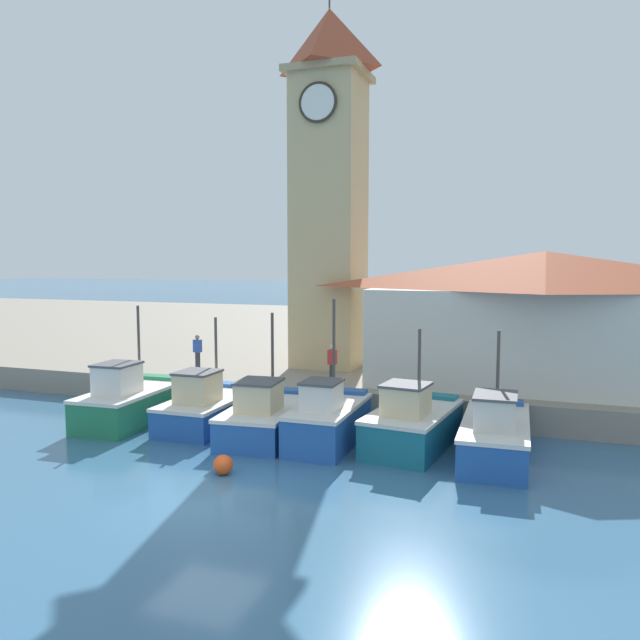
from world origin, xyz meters
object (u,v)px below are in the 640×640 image
(fishing_boat_center, at_px, (413,424))
(dock_worker_along_quay, at_px, (198,352))
(fishing_boat_left_outer, at_px, (208,407))
(mooring_buoy, at_px, (223,465))
(fishing_boat_left_inner, at_px, (267,416))
(dock_worker_near_tower, at_px, (332,364))
(fishing_boat_far_left, at_px, (130,401))
(warehouse_right, at_px, (544,318))
(clock_tower, at_px, (329,182))
(fishing_boat_mid_left, at_px, (328,420))
(fishing_boat_mid_right, at_px, (495,434))

(fishing_boat_center, xyz_separation_m, dock_worker_along_quay, (-10.45, 4.61, 1.13))
(fishing_boat_left_outer, xyz_separation_m, mooring_buoy, (2.94, -4.37, -0.42))
(fishing_boat_left_outer, bearing_deg, dock_worker_along_quay, 124.23)
(fishing_boat_left_inner, xyz_separation_m, dock_worker_along_quay, (-5.56, 4.98, 1.19))
(fishing_boat_left_outer, relative_size, fishing_boat_left_inner, 0.94)
(fishing_boat_left_inner, distance_m, mooring_buoy, 3.91)
(dock_worker_along_quay, bearing_deg, dock_worker_near_tower, -9.13)
(fishing_boat_center, bearing_deg, dock_worker_along_quay, 156.20)
(fishing_boat_left_outer, bearing_deg, dock_worker_near_tower, 43.84)
(fishing_boat_far_left, relative_size, dock_worker_near_tower, 2.94)
(fishing_boat_left_outer, height_order, dock_worker_near_tower, fishing_boat_left_outer)
(fishing_boat_far_left, distance_m, fishing_boat_left_outer, 2.96)
(fishing_boat_left_outer, distance_m, fishing_boat_center, 7.41)
(dock_worker_along_quay, bearing_deg, warehouse_right, 6.18)
(clock_tower, relative_size, dock_worker_near_tower, 10.83)
(dock_worker_near_tower, bearing_deg, fishing_boat_left_inner, -104.83)
(fishing_boat_mid_left, bearing_deg, clock_tower, 108.50)
(clock_tower, relative_size, warehouse_right, 1.31)
(mooring_buoy, bearing_deg, dock_worker_near_tower, 85.47)
(clock_tower, height_order, dock_worker_along_quay, clock_tower)
(warehouse_right, bearing_deg, fishing_boat_left_inner, -143.24)
(fishing_boat_mid_left, bearing_deg, dock_worker_near_tower, 106.59)
(fishing_boat_left_inner, height_order, fishing_boat_center, fishing_boat_left_inner)
(fishing_boat_left_inner, relative_size, dock_worker_near_tower, 3.02)
(fishing_boat_mid_right, distance_m, dock_worker_near_tower, 7.50)
(fishing_boat_mid_right, bearing_deg, fishing_boat_far_left, -178.99)
(fishing_boat_far_left, distance_m, dock_worker_near_tower, 7.66)
(fishing_boat_far_left, height_order, dock_worker_near_tower, fishing_boat_far_left)
(dock_worker_along_quay, bearing_deg, fishing_boat_left_inner, -41.83)
(fishing_boat_mid_left, height_order, clock_tower, clock_tower)
(fishing_boat_center, xyz_separation_m, clock_tower, (-5.48, 7.97, 8.69))
(warehouse_right, distance_m, dock_worker_near_tower, 8.33)
(fishing_boat_left_outer, bearing_deg, fishing_boat_mid_left, -7.80)
(fishing_boat_center, relative_size, warehouse_right, 0.34)
(warehouse_right, bearing_deg, dock_worker_along_quay, -173.82)
(clock_tower, xyz_separation_m, warehouse_right, (9.33, -1.81, -5.74))
(fishing_boat_far_left, relative_size, fishing_boat_mid_left, 1.02)
(fishing_boat_mid_right, height_order, dock_worker_near_tower, fishing_boat_mid_right)
(fishing_boat_mid_right, bearing_deg, fishing_boat_center, 175.58)
(mooring_buoy, bearing_deg, fishing_boat_left_outer, 123.93)
(fishing_boat_far_left, bearing_deg, fishing_boat_mid_left, -0.71)
(fishing_boat_mid_left, height_order, dock_worker_near_tower, fishing_boat_mid_left)
(fishing_boat_mid_right, distance_m, warehouse_right, 7.14)
(fishing_boat_far_left, height_order, fishing_boat_left_inner, fishing_boat_far_left)
(warehouse_right, bearing_deg, fishing_boat_center, -121.99)
(fishing_boat_center, xyz_separation_m, dock_worker_near_tower, (-3.85, 3.55, 1.13))
(fishing_boat_center, height_order, dock_worker_along_quay, fishing_boat_center)
(warehouse_right, relative_size, dock_worker_near_tower, 8.26)
(warehouse_right, bearing_deg, dock_worker_near_tower, -161.28)
(fishing_boat_center, bearing_deg, fishing_boat_far_left, -177.65)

